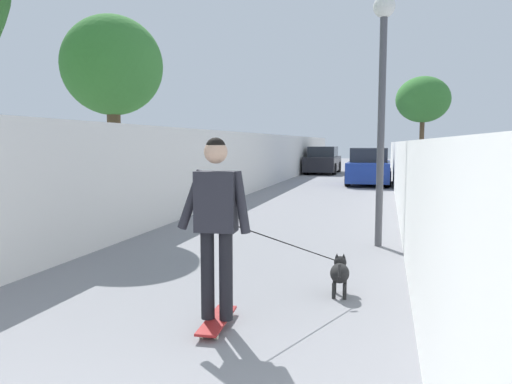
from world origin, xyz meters
name	(u,v)px	position (x,y,z in m)	size (l,w,h in m)	color
ground_plane	(317,198)	(14.00, 0.00, 0.00)	(80.00, 80.00, 0.00)	gray
wall_left	(220,167)	(12.00, 2.57, 1.05)	(48.00, 0.30, 2.10)	silver
fence_right	(404,175)	(12.00, -2.57, 0.90)	(48.00, 0.30, 1.79)	white
tree_right_mid	(423,100)	(19.00, -3.45, 3.43)	(2.09, 2.09, 4.35)	brown
tree_left_far	(112,68)	(7.50, 3.28, 3.27)	(2.02, 2.02, 4.31)	brown
lamp_post	(382,76)	(7.02, -2.02, 2.86)	(0.36, 0.36, 4.15)	#4C4C51
skateboard	(217,320)	(2.81, -0.59, 0.07)	(0.81, 0.26, 0.08)	maroon
person_skateboarder	(216,214)	(2.81, -0.59, 1.10)	(0.25, 0.71, 1.73)	black
dog	(339,272)	(4.11, -1.63, 0.28)	(1.59, 1.17, 1.06)	black
car_near	(369,167)	(19.80, -1.42, 0.72)	(4.17, 1.80, 1.54)	navy
car_far	(323,161)	(26.78, 1.42, 0.72)	(4.32, 1.80, 1.54)	black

